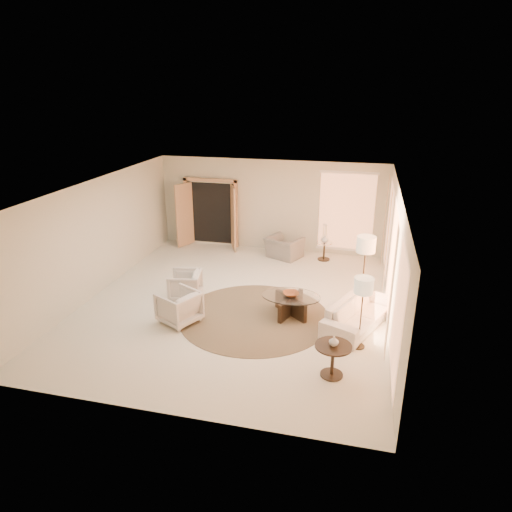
% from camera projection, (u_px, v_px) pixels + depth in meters
% --- Properties ---
extents(room, '(7.04, 8.04, 2.83)m').
position_uv_depth(room, '(235.00, 248.00, 10.38)').
color(room, '#EDE6CE').
rests_on(room, ground).
extents(windows_right, '(0.10, 6.40, 2.40)m').
position_uv_depth(windows_right, '(391.00, 262.00, 9.73)').
color(windows_right, '#F99B63').
rests_on(windows_right, room).
extents(window_back_corner, '(1.70, 0.10, 2.40)m').
position_uv_depth(window_back_corner, '(346.00, 212.00, 13.48)').
color(window_back_corner, '#F99B63').
rests_on(window_back_corner, room).
extents(curtains_right, '(0.06, 5.20, 2.60)m').
position_uv_depth(curtains_right, '(388.00, 250.00, 10.58)').
color(curtains_right, '#D1B38C').
rests_on(curtains_right, room).
extents(french_doors, '(1.95, 0.66, 2.16)m').
position_uv_depth(french_doors, '(211.00, 214.00, 14.38)').
color(french_doors, tan).
rests_on(french_doors, room).
extents(area_rug, '(4.37, 4.37, 0.01)m').
position_uv_depth(area_rug, '(254.00, 316.00, 10.25)').
color(area_rug, '#3C2E1F').
rests_on(area_rug, room).
extents(sofa, '(1.56, 2.21, 0.60)m').
position_uv_depth(sofa, '(358.00, 313.00, 9.77)').
color(sofa, beige).
rests_on(sofa, room).
extents(armchair_left, '(0.81, 0.85, 0.75)m').
position_uv_depth(armchair_left, '(185.00, 284.00, 11.02)').
color(armchair_left, beige).
rests_on(armchair_left, room).
extents(armchair_right, '(1.00, 1.02, 0.80)m').
position_uv_depth(armchair_right, '(179.00, 305.00, 9.90)').
color(armchair_right, beige).
rests_on(armchair_right, room).
extents(accent_chair, '(1.14, 0.97, 0.85)m').
position_uv_depth(accent_chair, '(284.00, 244.00, 13.61)').
color(accent_chair, gray).
rests_on(accent_chair, room).
extents(coffee_table, '(1.62, 1.62, 0.49)m').
position_uv_depth(coffee_table, '(291.00, 303.00, 10.23)').
color(coffee_table, black).
rests_on(coffee_table, room).
extents(end_table, '(0.66, 0.66, 0.62)m').
position_uv_depth(end_table, '(333.00, 355.00, 8.05)').
color(end_table, black).
rests_on(end_table, room).
extents(side_table, '(0.47, 0.47, 0.55)m').
position_uv_depth(side_table, '(324.00, 249.00, 13.46)').
color(side_table, '#2D2419').
rests_on(side_table, room).
extents(floor_lamp_near, '(0.42, 0.42, 1.75)m').
position_uv_depth(floor_lamp_near, '(366.00, 248.00, 10.16)').
color(floor_lamp_near, '#2D2419').
rests_on(floor_lamp_near, room).
extents(floor_lamp_far, '(0.36, 0.36, 1.50)m').
position_uv_depth(floor_lamp_far, '(363.00, 289.00, 8.63)').
color(floor_lamp_far, '#2D2419').
rests_on(floor_lamp_far, room).
extents(bowl, '(0.46, 0.46, 0.08)m').
position_uv_depth(bowl, '(291.00, 294.00, 10.15)').
color(bowl, brown).
rests_on(bowl, coffee_table).
extents(end_vase, '(0.20, 0.20, 0.18)m').
position_uv_depth(end_vase, '(334.00, 341.00, 7.95)').
color(end_vase, silver).
rests_on(end_vase, end_table).
extents(side_vase, '(0.29, 0.29, 0.24)m').
position_uv_depth(side_vase, '(325.00, 239.00, 13.35)').
color(side_vase, silver).
rests_on(side_vase, side_table).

